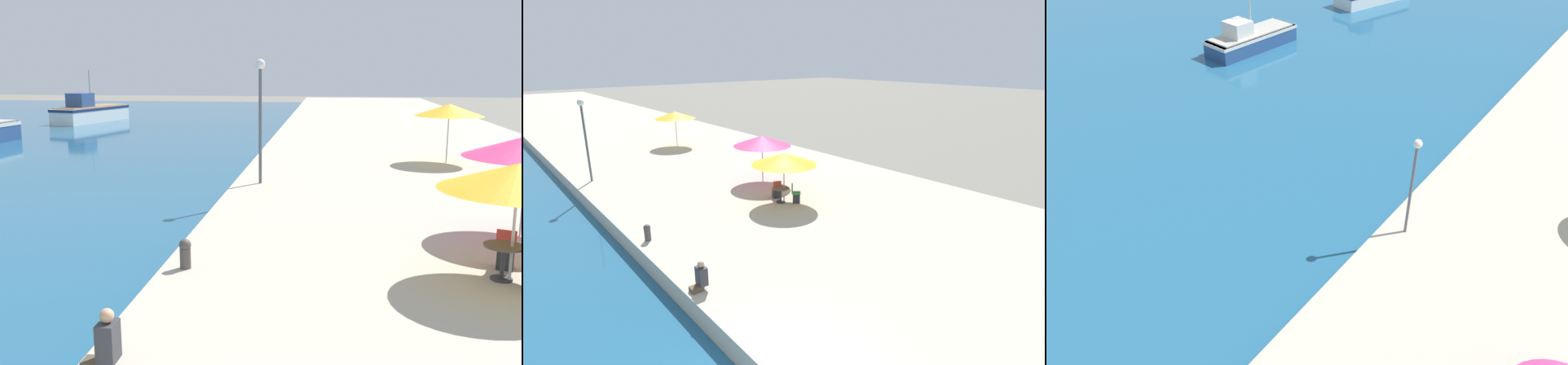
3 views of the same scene
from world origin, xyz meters
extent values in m
cube|color=#BCB29E|center=(8.00, 37.00, 0.37)|extent=(16.00, 90.00, 0.73)
cylinder|color=#B7B7B7|center=(7.26, 8.74, 1.75)|extent=(0.06, 0.06, 2.04)
cone|color=yellow|center=(7.26, 8.74, 2.89)|extent=(3.09, 3.09, 0.54)
cylinder|color=#B7B7B7|center=(8.50, 12.18, 1.83)|extent=(0.06, 0.06, 2.19)
cone|color=#E5387A|center=(8.50, 12.18, 3.05)|extent=(3.17, 3.17, 0.55)
cylinder|color=#B7B7B7|center=(8.85, 24.02, 1.87)|extent=(0.06, 0.06, 2.27)
cone|color=yellow|center=(8.85, 24.02, 3.12)|extent=(3.07, 3.07, 0.54)
cylinder|color=#333338|center=(7.13, 8.83, 0.75)|extent=(0.44, 0.44, 0.04)
cylinder|color=#333338|center=(7.13, 8.83, 1.08)|extent=(0.08, 0.08, 0.70)
cylinder|color=#4C4742|center=(7.13, 8.83, 1.45)|extent=(0.80, 0.80, 0.04)
cube|color=#2D2D33|center=(7.70, 8.35, 0.96)|extent=(0.48, 0.48, 0.45)
cube|color=#2D8E42|center=(7.70, 8.35, 1.21)|extent=(0.56, 0.56, 0.06)
cube|color=#2D8E42|center=(7.55, 8.48, 1.44)|extent=(0.30, 0.35, 0.40)
cube|color=#2D2D33|center=(7.39, 9.53, 0.96)|extent=(0.44, 0.44, 0.45)
cube|color=red|center=(7.39, 9.53, 1.21)|extent=(0.51, 0.51, 0.06)
cube|color=red|center=(7.32, 9.35, 1.44)|extent=(0.40, 0.20, 0.40)
cube|color=brown|center=(0.34, 4.38, 0.81)|extent=(0.39, 0.28, 0.16)
cube|color=#38383D|center=(0.53, 4.38, 1.18)|extent=(0.26, 0.36, 0.58)
sphere|color=tan|center=(0.53, 4.38, 1.57)|extent=(0.21, 0.21, 0.21)
cylinder|color=#4C4742|center=(0.54, 8.75, 0.96)|extent=(0.24, 0.24, 0.45)
sphere|color=#4C4742|center=(0.54, 8.75, 1.25)|extent=(0.26, 0.26, 0.26)
cylinder|color=#565B60|center=(1.01, 18.28, 2.83)|extent=(0.12, 0.12, 4.20)
sphere|color=white|center=(1.01, 18.28, 5.11)|extent=(0.36, 0.36, 0.36)
camera|label=1|loc=(3.59, -2.92, 4.99)|focal=40.00mm
camera|label=2|loc=(-4.35, -5.58, 7.52)|focal=28.00mm
camera|label=3|loc=(7.44, 2.53, 15.13)|focal=35.00mm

